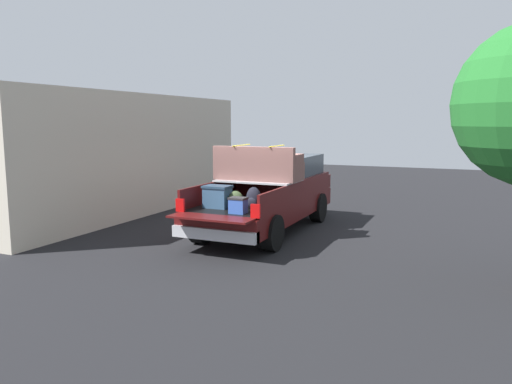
% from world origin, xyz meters
% --- Properties ---
extents(ground_plane, '(40.00, 40.00, 0.00)m').
position_xyz_m(ground_plane, '(0.00, 0.00, 0.00)').
color(ground_plane, black).
extents(pickup_truck, '(6.05, 2.08, 2.23)m').
position_xyz_m(pickup_truck, '(0.36, 0.00, 0.97)').
color(pickup_truck, '#470F0F').
rests_on(pickup_truck, ground_plane).
extents(building_facade, '(10.38, 0.36, 3.62)m').
position_xyz_m(building_facade, '(0.91, 4.21, 1.81)').
color(building_facade, beige).
rests_on(building_facade, ground_plane).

